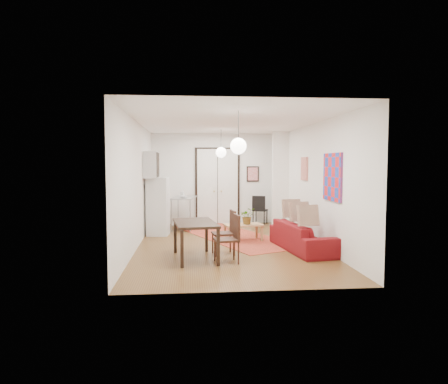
{
  "coord_description": "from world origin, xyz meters",
  "views": [
    {
      "loc": [
        -0.91,
        -9.34,
        1.92
      ],
      "look_at": [
        -0.08,
        0.17,
        1.25
      ],
      "focal_mm": 32.0,
      "sensor_mm": 36.0,
      "label": 1
    }
  ],
  "objects": [
    {
      "name": "sofa",
      "position": [
        1.62,
        -0.73,
        0.31
      ],
      "size": [
        1.12,
        2.23,
        0.62
      ],
      "primitive_type": "imported",
      "rotation": [
        0.0,
        0.0,
        1.71
      ],
      "color": "maroon",
      "rests_on": "floor"
    },
    {
      "name": "wall_right",
      "position": [
        2.1,
        0.0,
        1.45
      ],
      "size": [
        0.02,
        7.0,
        2.9
      ],
      "primitive_type": "cube",
      "color": "white",
      "rests_on": "floor"
    },
    {
      "name": "pendant_front",
      "position": [
        0.0,
        -2.0,
        2.25
      ],
      "size": [
        0.3,
        0.3,
        0.8
      ],
      "color": "white",
      "rests_on": "ceiling"
    },
    {
      "name": "kilim_rug",
      "position": [
        0.24,
        1.14,
        0.01
      ],
      "size": [
        3.24,
        4.67,
        0.01
      ],
      "primitive_type": "cube",
      "rotation": [
        0.0,
        0.0,
        0.41
      ],
      "color": "#C94B32",
      "rests_on": "floor"
    },
    {
      "name": "wall_left",
      "position": [
        -2.1,
        0.0,
        1.45
      ],
      "size": [
        0.02,
        7.0,
        2.9
      ],
      "primitive_type": "cube",
      "color": "white",
      "rests_on": "floor"
    },
    {
      "name": "floor",
      "position": [
        0.0,
        0.0,
        0.0
      ],
      "size": [
        7.0,
        7.0,
        0.0
      ],
      "primitive_type": "plane",
      "color": "brown",
      "rests_on": "ground"
    },
    {
      "name": "stub_partition",
      "position": [
        1.85,
        2.55,
        1.45
      ],
      "size": [
        0.5,
        0.1,
        2.9
      ],
      "primitive_type": "cube",
      "color": "white",
      "rests_on": "floor"
    },
    {
      "name": "ceiling",
      "position": [
        0.0,
        0.0,
        2.9
      ],
      "size": [
        4.2,
        7.0,
        0.02
      ],
      "primitive_type": "cube",
      "color": "white",
      "rests_on": "wall_back"
    },
    {
      "name": "print_left",
      "position": [
        -2.07,
        2.0,
        1.95
      ],
      "size": [
        0.03,
        0.44,
        0.54
      ],
      "primitive_type": "cube",
      "color": "#9C6841",
      "rests_on": "wall_left"
    },
    {
      "name": "dining_chair_near",
      "position": [
        -0.19,
        -0.92,
        0.54
      ],
      "size": [
        0.5,
        0.66,
        0.94
      ],
      "rotation": [
        0.0,
        0.0,
        -1.44
      ],
      "color": "#3B1E13",
      "rests_on": "floor"
    },
    {
      "name": "soap_bottle",
      "position": [
        -1.12,
        2.75,
        1.04
      ],
      "size": [
        0.12,
        0.12,
        0.2
      ],
      "primitive_type": "imported",
      "rotation": [
        0.0,
        0.0,
        -0.41
      ],
      "color": "#509DAE",
      "rests_on": "kitchen_counter"
    },
    {
      "name": "double_doors",
      "position": [
        0.0,
        3.46,
        1.2
      ],
      "size": [
        1.44,
        0.06,
        2.5
      ],
      "primitive_type": "cube",
      "color": "white",
      "rests_on": "wall_back"
    },
    {
      "name": "painting_abstract",
      "position": [
        2.08,
        0.8,
        1.8
      ],
      "size": [
        0.05,
        0.5,
        0.6
      ],
      "primitive_type": "cube",
      "color": "beige",
      "rests_on": "wall_right"
    },
    {
      "name": "dining_chair_far",
      "position": [
        -0.19,
        -1.62,
        0.54
      ],
      "size": [
        0.5,
        0.66,
        0.94
      ],
      "rotation": [
        0.0,
        0.0,
        -1.44
      ],
      "color": "#3B1E13",
      "rests_on": "floor"
    },
    {
      "name": "black_side_chair",
      "position": [
        1.34,
        3.24,
        0.54
      ],
      "size": [
        0.56,
        0.58,
        0.92
      ],
      "rotation": [
        0.0,
        0.0,
        2.71
      ],
      "color": "black",
      "rests_on": "floor"
    },
    {
      "name": "bowl",
      "position": [
        -1.07,
        2.2,
        0.97
      ],
      "size": [
        0.29,
        0.29,
        0.05
      ],
      "primitive_type": "imported",
      "rotation": [
        0.0,
        0.0,
        -0.41
      ],
      "color": "white",
      "rests_on": "kitchen_counter"
    },
    {
      "name": "poster_back",
      "position": [
        1.15,
        3.47,
        1.6
      ],
      "size": [
        0.4,
        0.03,
        0.5
      ],
      "primitive_type": "cube",
      "color": "red",
      "rests_on": "wall_back"
    },
    {
      "name": "pendant_back",
      "position": [
        0.0,
        2.0,
        2.25
      ],
      "size": [
        0.3,
        0.3,
        0.8
      ],
      "color": "white",
      "rests_on": "ceiling"
    },
    {
      "name": "dining_table",
      "position": [
        -0.79,
        -1.36,
        0.67
      ],
      "size": [
        0.95,
        1.46,
        0.76
      ],
      "rotation": [
        0.0,
        0.0,
        0.13
      ],
      "color": "black",
      "rests_on": "floor"
    },
    {
      "name": "wall_front",
      "position": [
        0.0,
        -3.5,
        1.45
      ],
      "size": [
        4.2,
        0.02,
        2.9
      ],
      "primitive_type": "cube",
      "color": "white",
      "rests_on": "floor"
    },
    {
      "name": "painting_popart",
      "position": [
        2.08,
        -1.25,
        1.65
      ],
      "size": [
        0.05,
        1.0,
        1.0
      ],
      "primitive_type": "cube",
      "color": "red",
      "rests_on": "wall_right"
    },
    {
      "name": "wall_back",
      "position": [
        0.0,
        3.5,
        1.45
      ],
      "size": [
        4.2,
        0.02,
        2.9
      ],
      "primitive_type": "cube",
      "color": "white",
      "rests_on": "floor"
    },
    {
      "name": "coffee_table",
      "position": [
        0.44,
        0.48,
        0.36
      ],
      "size": [
        1.01,
        0.66,
        0.42
      ],
      "rotation": [
        0.0,
        0.0,
        0.16
      ],
      "color": "tan",
      "rests_on": "floor"
    },
    {
      "name": "fridge",
      "position": [
        -1.75,
        1.46,
        0.78
      ],
      "size": [
        0.61,
        0.61,
        1.56
      ],
      "primitive_type": "cube",
      "rotation": [
        0.0,
        0.0,
        -0.11
      ],
      "color": "silver",
      "rests_on": "floor"
    },
    {
      "name": "wall_cabinet",
      "position": [
        -1.92,
        1.5,
        1.9
      ],
      "size": [
        0.35,
        1.0,
        0.7
      ],
      "primitive_type": "cube",
      "color": "silver",
      "rests_on": "wall_left"
    },
    {
      "name": "potted_plant",
      "position": [
        0.54,
        0.48,
        0.62
      ],
      "size": [
        0.37,
        0.41,
        0.41
      ],
      "primitive_type": "imported",
      "rotation": [
        0.0,
        0.0,
        0.16
      ],
      "color": "#33662E",
      "rests_on": "coffee_table"
    },
    {
      "name": "kitchen_counter",
      "position": [
        -1.07,
        2.5,
        0.62
      ],
      "size": [
        0.78,
        1.31,
        0.95
      ],
      "rotation": [
        0.0,
        0.0,
        -0.14
      ],
      "color": "#B1B4B6",
      "rests_on": "floor"
    }
  ]
}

